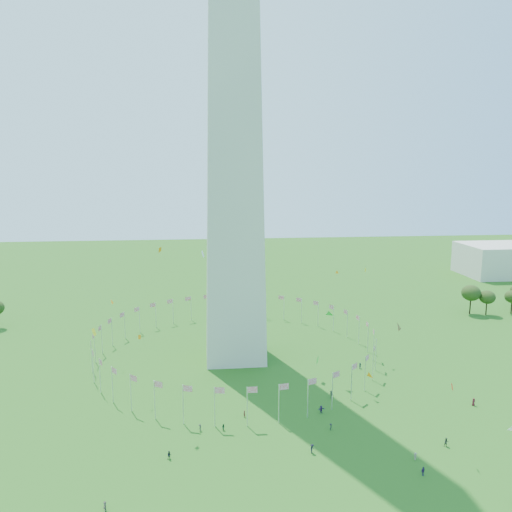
# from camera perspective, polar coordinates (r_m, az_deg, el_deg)

# --- Properties ---
(ground) EXTENTS (600.00, 600.00, 0.00)m
(ground) POSITION_cam_1_polar(r_m,az_deg,el_deg) (104.82, -0.49, -21.49)
(ground) COLOR #1D5012
(ground) RESTS_ON ground
(washington_monument) EXTENTS (16.80, 16.80, 169.00)m
(washington_monument) POSITION_cam_1_polar(r_m,az_deg,el_deg) (142.35, -2.64, 22.06)
(washington_monument) COLOR beige
(washington_monument) RESTS_ON ground
(flag_ring) EXTENTS (80.24, 80.24, 9.00)m
(flag_ring) POSITION_cam_1_polar(r_m,az_deg,el_deg) (148.02, -2.38, -9.85)
(flag_ring) COLOR silver
(flag_ring) RESTS_ON ground
(gov_building_east_a) EXTENTS (50.00, 30.00, 16.00)m
(gov_building_east_a) POSITION_cam_1_polar(r_m,az_deg,el_deg) (290.55, 27.16, -0.37)
(gov_building_east_a) COLOR beige
(gov_building_east_a) RESTS_ON ground
(crowd) EXTENTS (104.12, 80.22, 1.88)m
(crowd) POSITION_cam_1_polar(r_m,az_deg,el_deg) (107.42, 7.03, -20.20)
(crowd) COLOR #173B21
(crowd) RESTS_ON ground
(kites_aloft) EXTENTS (94.66, 65.58, 33.56)m
(kites_aloft) POSITION_cam_1_polar(r_m,az_deg,el_deg) (121.66, 4.70, -7.85)
(kites_aloft) COLOR green
(kites_aloft) RESTS_ON ground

